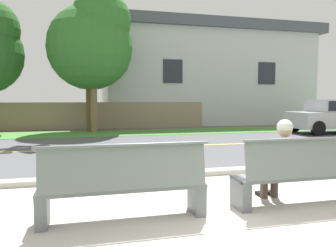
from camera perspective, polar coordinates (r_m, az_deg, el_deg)
The scene contains 13 objects.
ground_plane at distance 12.06m, azimuth -5.74°, elevation -3.17°, with size 140.00×140.00×0.00m, color #665B4C.
sidewalk_pavement at distance 4.83m, azimuth 8.18°, elevation -14.30°, with size 44.00×3.60×0.01m, color beige.
curb_edge at distance 6.59m, azimuth 1.63°, elevation -8.79°, with size 44.00×0.30×0.11m, color #ADA89E.
street_asphalt at distance 10.59m, azimuth -4.53°, elevation -4.16°, with size 52.00×8.00×0.01m, color #515156.
road_centre_line at distance 10.59m, azimuth -4.53°, elevation -4.14°, with size 48.00×0.14×0.01m, color #E0CC4C.
far_verge_grass at distance 15.31m, azimuth -7.57°, elevation -1.61°, with size 48.00×2.80×0.02m, color #478438.
bench_left at distance 4.19m, azimuth -7.57°, elevation -10.59°, with size 2.09×0.48×1.01m.
bench_right at distance 5.17m, azimuth 22.68°, elevation -8.06°, with size 2.09×0.48×1.01m.
seated_person_grey at distance 5.10m, azimuth 18.91°, elevation -5.73°, with size 0.52×0.68×1.25m.
car_silver_near at distance 16.97m, azimuth 27.10°, elevation 1.40°, with size 4.30×1.86×1.54m.
shade_tree_left at distance 16.28m, azimuth -12.92°, elevation 13.77°, with size 4.00×4.00×6.59m.
garden_wall at distance 17.78m, azimuth -14.42°, elevation 1.33°, with size 13.00×0.36×1.40m, color gray.
house_across_street at distance 22.39m, azimuth 5.97°, elevation 8.32°, with size 13.98×6.91×6.26m.
Camera 1 is at (-1.76, -3.83, 1.53)m, focal length 35.11 mm.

